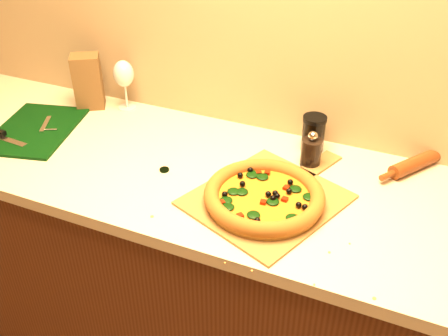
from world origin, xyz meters
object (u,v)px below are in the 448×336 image
pizza (264,196)px  pepper_grinder (311,152)px  cutting_board (34,130)px  wine_glass (124,75)px  pizza_peel (270,197)px  rolling_pin (419,162)px  dark_jar (313,134)px

pizza → pepper_grinder: size_ratio=2.81×
cutting_board → wine_glass: size_ratio=2.18×
pizza_peel → rolling_pin: rolling_pin is taller
pizza → wine_glass: size_ratio=1.78×
pizza_peel → pizza: 0.04m
wine_glass → rolling_pin: bearing=0.4°
rolling_pin → wine_glass: bearing=-179.6°
cutting_board → wine_glass: 0.37m
pizza → dark_jar: (0.05, 0.34, 0.03)m
wine_glass → dark_jar: (0.73, -0.02, -0.07)m
pizza_peel → pepper_grinder: pepper_grinder is taller
pizza_peel → rolling_pin: bearing=63.0°
pizza → cutting_board: 0.89m
dark_jar → pepper_grinder: bearing=-78.5°
pizza_peel → rolling_pin: size_ratio=2.03×
pizza_peel → pepper_grinder: bearing=96.1°
pizza_peel → dark_jar: dark_jar is taller
pizza_peel → cutting_board: (-0.90, 0.04, 0.00)m
pepper_grinder → rolling_pin: 0.34m
wine_glass → pizza_peel: bearing=-25.4°
cutting_board → dark_jar: (0.94, 0.27, 0.06)m
rolling_pin → dark_jar: dark_jar is taller
pepper_grinder → rolling_pin: bearing=20.3°
cutting_board → rolling_pin: rolling_pin is taller
pepper_grinder → rolling_pin: size_ratio=0.42×
dark_jar → cutting_board: bearing=-164.1°
pepper_grinder → rolling_pin: (0.32, 0.12, -0.03)m
pizza_peel → wine_glass: wine_glass is taller
rolling_pin → wine_glass: wine_glass is taller
cutting_board → dark_jar: size_ratio=3.36×
pizza → rolling_pin: (0.38, 0.37, -0.01)m
rolling_pin → pizza_peel: bearing=-138.2°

